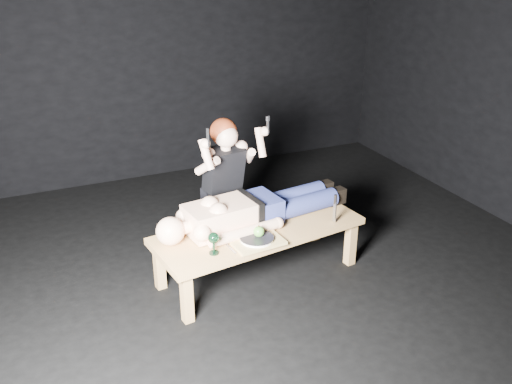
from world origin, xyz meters
The scene contains 13 objects.
ground centered at (0.00, 0.00, 0.00)m, with size 5.00×5.00×0.00m, color black.
back_wall centered at (0.00, 2.50, 1.50)m, with size 5.00×5.00×0.00m, color black.
table centered at (-0.19, -0.06, 0.23)m, with size 1.73×0.65×0.45m, color #B28545.
lying_man centered at (-0.15, 0.07, 0.59)m, with size 1.87×0.57×0.28m, color #ECB793, non-canonical shape.
kneeling_woman centered at (-0.31, 0.53, 0.65)m, with size 0.69×0.77×1.29m, color black, non-canonical shape.
serving_tray centered at (-0.30, -0.27, 0.46)m, with size 0.39×0.28×0.02m, color tan.
plate centered at (-0.30, -0.27, 0.48)m, with size 0.26×0.26×0.02m, color white.
apple centered at (-0.28, -0.26, 0.54)m, with size 0.09×0.09×0.09m, color #438F26.
goblet centered at (-0.66, -0.29, 0.54)m, with size 0.09×0.09×0.18m, color black, non-canonical shape.
fork_flat centered at (-0.52, -0.28, 0.45)m, with size 0.02×0.18×0.01m, color #B2B2B7.
knife_flat centered at (-0.14, -0.24, 0.45)m, with size 0.02×0.18×0.01m, color #B2B2B7.
spoon_flat centered at (-0.20, -0.15, 0.45)m, with size 0.02×0.18×0.01m, color #B2B2B7.
carving_knife centered at (0.42, -0.22, 0.58)m, with size 0.03×0.04×0.25m, color #B2B2B7, non-canonical shape.
Camera 1 is at (-1.83, -3.71, 2.57)m, focal length 38.95 mm.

